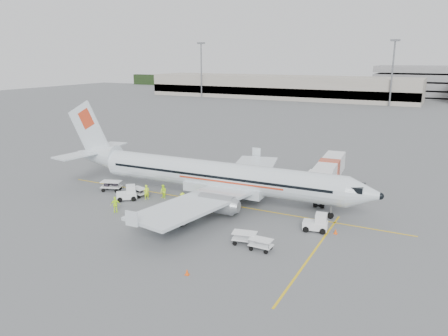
{
  "coord_description": "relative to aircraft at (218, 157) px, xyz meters",
  "views": [
    {
      "loc": [
        23.14,
        -43.2,
        16.86
      ],
      "look_at": [
        0.0,
        2.0,
        3.8
      ],
      "focal_mm": 35.0,
      "sensor_mm": 36.0,
      "label": 1
    }
  ],
  "objects": [
    {
      "name": "jet_bridge",
      "position": [
        10.84,
        9.21,
        -3.31
      ],
      "size": [
        4.34,
        16.51,
        4.28
      ],
      "primitive_type": null,
      "rotation": [
        0.0,
        0.0,
        0.08
      ],
      "color": "white",
      "rests_on": "ground"
    },
    {
      "name": "crew_d",
      "position": [
        -8.32,
        -8.58,
        -4.54
      ],
      "size": [
        1.08,
        1.07,
        1.84
      ],
      "primitive_type": "imported",
      "rotation": [
        0.0,
        0.0,
        3.91
      ],
      "color": "#BEED1B",
      "rests_on": "ground"
    },
    {
      "name": "treeline",
      "position": [
        0.05,
        174.43,
        -2.45
      ],
      "size": [
        300.0,
        3.0,
        6.0
      ],
      "primitive_type": null,
      "color": "black",
      "rests_on": "ground"
    },
    {
      "name": "cone_port",
      "position": [
        3.53,
        15.0,
        -5.16
      ],
      "size": [
        0.36,
        0.36,
        0.59
      ],
      "primitive_type": "cone",
      "color": "#F3500D",
      "rests_on": "ground"
    },
    {
      "name": "cart_empty_a",
      "position": [
        9.72,
        -10.23,
        -4.92
      ],
      "size": [
        2.09,
        1.26,
        1.08
      ],
      "primitive_type": null,
      "rotation": [
        0.0,
        0.0,
        -0.02
      ],
      "color": "white",
      "rests_on": "ground"
    },
    {
      "name": "crew_a",
      "position": [
        -8.09,
        -3.21,
        -4.56
      ],
      "size": [
        0.75,
        0.78,
        1.79
      ],
      "primitive_type": "imported",
      "rotation": [
        0.0,
        0.0,
        0.87
      ],
      "color": "#BEED1B",
      "rests_on": "ground"
    },
    {
      "name": "belt_loader",
      "position": [
        -1.02,
        -8.47,
        -4.25
      ],
      "size": [
        4.7,
        2.64,
        2.41
      ],
      "primitive_type": null,
      "rotation": [
        0.0,
        0.0,
        0.23
      ],
      "color": "white",
      "rests_on": "ground"
    },
    {
      "name": "cone_nose",
      "position": [
        14.82,
        -3.47,
        -5.17
      ],
      "size": [
        0.35,
        0.35,
        0.58
      ],
      "primitive_type": "cone",
      "color": "#F3500D",
      "rests_on": "ground"
    },
    {
      "name": "tug_mid",
      "position": [
        -1.7,
        -9.95,
        -4.63
      ],
      "size": [
        2.39,
        1.77,
        1.65
      ],
      "primitive_type": null,
      "rotation": [
        0.0,
        0.0,
        -0.28
      ],
      "color": "white",
      "rests_on": "ground"
    },
    {
      "name": "cart_loaded_b",
      "position": [
        -14.17,
        -2.57,
        -4.8
      ],
      "size": [
        2.88,
        2.26,
        1.32
      ],
      "primitive_type": null,
      "rotation": [
        0.0,
        0.0,
        0.34
      ],
      "color": "white",
      "rests_on": "ground"
    },
    {
      "name": "crew_c",
      "position": [
        -2.66,
        -3.7,
        -4.58
      ],
      "size": [
        0.68,
        1.14,
        1.74
      ],
      "primitive_type": "imported",
      "rotation": [
        0.0,
        0.0,
        1.6
      ],
      "color": "#BEED1B",
      "rests_on": "ground"
    },
    {
      "name": "aircraft",
      "position": [
        0.0,
        0.0,
        0.0
      ],
      "size": [
        40.46,
        32.16,
        10.91
      ],
      "primitive_type": null,
      "rotation": [
        0.0,
        0.0,
        0.03
      ],
      "color": "silver",
      "rests_on": "ground"
    },
    {
      "name": "terminal_west",
      "position": [
        -39.95,
        129.43,
        -0.95
      ],
      "size": [
        110.0,
        22.0,
        9.0
      ],
      "primitive_type": null,
      "color": "gray",
      "rests_on": "ground"
    },
    {
      "name": "mast_west",
      "position": [
        -69.95,
        117.43,
        5.55
      ],
      "size": [
        3.2,
        1.2,
        22.0
      ],
      "primitive_type": null,
      "color": "slate",
      "rests_on": "ground"
    },
    {
      "name": "stripe_cross",
      "position": [
        14.05,
        -8.57,
        -5.45
      ],
      "size": [
        0.2,
        20.0,
        0.01
      ],
      "primitive_type": "cube",
      "color": "yellow",
      "rests_on": "ground"
    },
    {
      "name": "crew_b",
      "position": [
        -6.45,
        -2.07,
        -4.59
      ],
      "size": [
        1.0,
        0.88,
        1.73
      ],
      "primitive_type": "imported",
      "rotation": [
        0.0,
        0.0,
        -0.31
      ],
      "color": "#BEED1B",
      "rests_on": "ground"
    },
    {
      "name": "ground",
      "position": [
        0.05,
        -0.57,
        -5.45
      ],
      "size": [
        360.0,
        360.0,
        0.0
      ],
      "primitive_type": "plane",
      "color": "#56595B"
    },
    {
      "name": "tug_fore",
      "position": [
        12.81,
        -3.64,
        -4.53
      ],
      "size": [
        2.58,
        1.74,
        1.85
      ],
      "primitive_type": null,
      "rotation": [
        0.0,
        0.0,
        0.16
      ],
      "color": "white",
      "rests_on": "ground"
    },
    {
      "name": "tug_aft",
      "position": [
        -10.07,
        -4.6,
        -4.55
      ],
      "size": [
        2.66,
        2.55,
        1.82
      ],
      "primitive_type": null,
      "rotation": [
        0.0,
        0.0,
        0.71
      ],
      "color": "white",
      "rests_on": "ground"
    },
    {
      "name": "cone_stbd",
      "position": [
        6.25,
        -17.12,
        -5.18
      ],
      "size": [
        0.33,
        0.33,
        0.54
      ],
      "primitive_type": "cone",
      "color": "#F3500D",
      "rests_on": "ground"
    },
    {
      "name": "mast_center",
      "position": [
        5.05,
        117.43,
        5.55
      ],
      "size": [
        3.2,
        1.2,
        22.0
      ],
      "primitive_type": null,
      "color": "slate",
      "rests_on": "ground"
    },
    {
      "name": "cart_loaded_a",
      "position": [
        -9.65,
        -2.77,
        -4.91
      ],
      "size": [
        2.34,
        1.73,
        1.09
      ],
      "primitive_type": null,
      "rotation": [
        0.0,
        0.0,
        -0.26
      ],
      "color": "white",
      "rests_on": "ground"
    },
    {
      "name": "cart_empty_b",
      "position": [
        7.87,
        -9.68,
        -4.87
      ],
      "size": [
        2.43,
        1.71,
        1.16
      ],
      "primitive_type": null,
      "rotation": [
        0.0,
        0.0,
        0.19
      ],
      "color": "white",
      "rests_on": "ground"
    },
    {
      "name": "stripe_lead",
      "position": [
        0.05,
        -0.57,
        -5.45
      ],
      "size": [
        44.0,
        0.2,
        0.01
      ],
      "primitive_type": "cube",
      "color": "yellow",
      "rests_on": "ground"
    }
  ]
}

